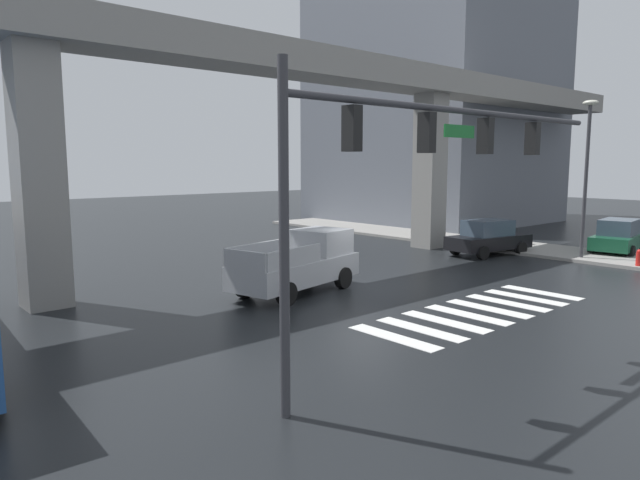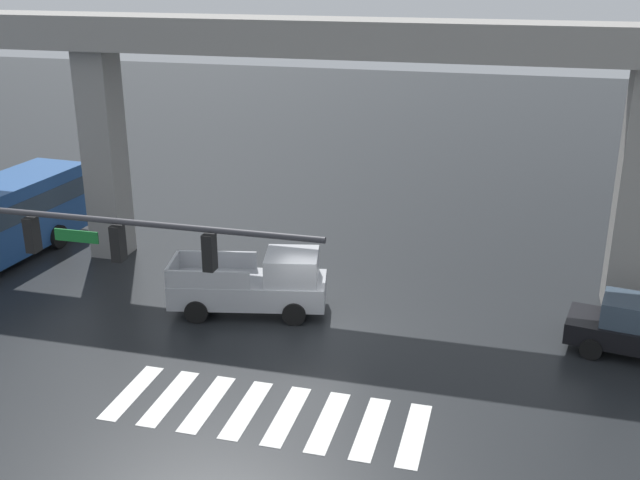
% 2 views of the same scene
% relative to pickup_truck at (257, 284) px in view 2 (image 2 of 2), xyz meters
% --- Properties ---
extents(ground_plane, '(120.00, 120.00, 0.00)m').
position_rel_pickup_truck_xyz_m(ground_plane, '(2.21, -1.02, -0.99)').
color(ground_plane, black).
extents(crosswalk_stripes, '(8.25, 2.80, 0.01)m').
position_rel_pickup_truck_xyz_m(crosswalk_stripes, '(2.21, -5.71, -0.98)').
color(crosswalk_stripes, silver).
rests_on(crosswalk_stripes, ground).
extents(elevated_overpass, '(55.18, 2.31, 9.21)m').
position_rel_pickup_truck_xyz_m(elevated_overpass, '(2.21, 3.61, 6.93)').
color(elevated_overpass, gray).
rests_on(elevated_overpass, ground).
extents(pickup_truck, '(5.38, 2.92, 2.08)m').
position_rel_pickup_truck_xyz_m(pickup_truck, '(0.00, 0.00, 0.00)').
color(pickup_truck, '#A8AAAF').
rests_on(pickup_truck, ground).
extents(traffic_signal_mast, '(10.89, 0.32, 6.20)m').
position_rel_pickup_truck_xyz_m(traffic_signal_mast, '(-2.91, -7.48, 3.69)').
color(traffic_signal_mast, '#38383D').
rests_on(traffic_signal_mast, ground).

